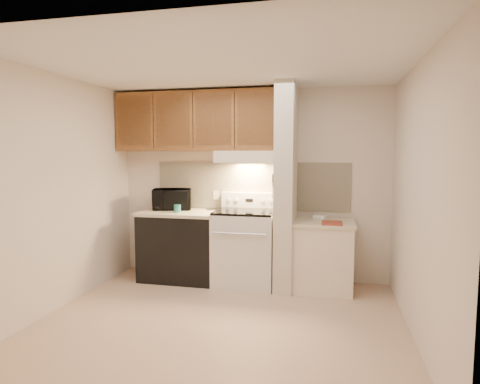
% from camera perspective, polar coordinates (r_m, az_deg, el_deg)
% --- Properties ---
extents(floor, '(3.60, 3.60, 0.00)m').
position_cam_1_polar(floor, '(4.24, -2.61, -17.68)').
color(floor, tan).
rests_on(floor, ground).
extents(ceiling, '(3.60, 3.60, 0.00)m').
position_cam_1_polar(ceiling, '(3.98, -2.78, 17.56)').
color(ceiling, white).
rests_on(ceiling, wall_back).
extents(wall_back, '(3.60, 2.50, 0.02)m').
position_cam_1_polar(wall_back, '(5.37, 1.55, 1.05)').
color(wall_back, beige).
rests_on(wall_back, floor).
extents(wall_left, '(0.02, 3.00, 2.50)m').
position_cam_1_polar(wall_left, '(4.72, -24.25, -0.05)').
color(wall_left, beige).
rests_on(wall_left, floor).
extents(wall_right, '(0.02, 3.00, 2.50)m').
position_cam_1_polar(wall_right, '(3.86, 24.07, -1.20)').
color(wall_right, beige).
rests_on(wall_right, floor).
extents(backsplash, '(2.60, 0.02, 0.63)m').
position_cam_1_polar(backsplash, '(5.36, 1.52, 0.88)').
color(backsplash, '#FFEFCA').
rests_on(backsplash, wall_back).
extents(range_body, '(0.76, 0.65, 0.92)m').
position_cam_1_polar(range_body, '(5.16, 0.78, -8.02)').
color(range_body, silver).
rests_on(range_body, floor).
extents(oven_window, '(0.50, 0.01, 0.30)m').
position_cam_1_polar(oven_window, '(4.85, -0.00, -8.42)').
color(oven_window, black).
rests_on(oven_window, range_body).
extents(oven_handle, '(0.65, 0.02, 0.02)m').
position_cam_1_polar(oven_handle, '(4.77, -0.10, -5.96)').
color(oven_handle, silver).
rests_on(oven_handle, range_body).
extents(cooktop, '(0.74, 0.64, 0.03)m').
position_cam_1_polar(cooktop, '(5.07, 0.79, -2.79)').
color(cooktop, black).
rests_on(cooktop, range_body).
extents(range_backguard, '(0.76, 0.08, 0.20)m').
position_cam_1_polar(range_backguard, '(5.33, 1.42, -1.14)').
color(range_backguard, silver).
rests_on(range_backguard, range_body).
extents(range_display, '(0.10, 0.01, 0.04)m').
position_cam_1_polar(range_display, '(5.29, 1.33, -1.19)').
color(range_display, black).
rests_on(range_display, range_backguard).
extents(range_knob_left_outer, '(0.05, 0.02, 0.05)m').
position_cam_1_polar(range_knob_left_outer, '(5.35, -1.62, -1.12)').
color(range_knob_left_outer, silver).
rests_on(range_knob_left_outer, range_backguard).
extents(range_knob_left_inner, '(0.05, 0.02, 0.05)m').
position_cam_1_polar(range_knob_left_inner, '(5.33, -0.58, -1.14)').
color(range_knob_left_inner, silver).
rests_on(range_knob_left_inner, range_backguard).
extents(range_knob_right_inner, '(0.05, 0.02, 0.05)m').
position_cam_1_polar(range_knob_right_inner, '(5.26, 3.25, -1.24)').
color(range_knob_right_inner, silver).
rests_on(range_knob_right_inner, range_backguard).
extents(range_knob_right_outer, '(0.05, 0.02, 0.05)m').
position_cam_1_polar(range_knob_right_outer, '(5.24, 4.33, -1.27)').
color(range_knob_right_outer, silver).
rests_on(range_knob_right_outer, range_backguard).
extents(dishwasher_front, '(1.00, 0.63, 0.87)m').
position_cam_1_polar(dishwasher_front, '(5.42, -8.42, -7.69)').
color(dishwasher_front, black).
rests_on(dishwasher_front, floor).
extents(left_countertop, '(1.04, 0.67, 0.04)m').
position_cam_1_polar(left_countertop, '(5.34, -8.49, -2.93)').
color(left_countertop, beige).
rests_on(left_countertop, dishwasher_front).
extents(spoon_rest, '(0.20, 0.13, 0.01)m').
position_cam_1_polar(spoon_rest, '(5.39, -3.75, -2.50)').
color(spoon_rest, black).
rests_on(spoon_rest, left_countertop).
extents(teal_jar, '(0.09, 0.09, 0.10)m').
position_cam_1_polar(teal_jar, '(5.23, -8.90, -2.32)').
color(teal_jar, '#257171').
rests_on(teal_jar, left_countertop).
extents(outlet, '(0.08, 0.01, 0.12)m').
position_cam_1_polar(outlet, '(5.47, -3.44, -0.45)').
color(outlet, '#EFDEC7').
rests_on(outlet, backsplash).
extents(microwave, '(0.59, 0.48, 0.28)m').
position_cam_1_polar(microwave, '(5.51, -9.63, -1.00)').
color(microwave, black).
rests_on(microwave, left_countertop).
extents(partition_pillar, '(0.22, 0.70, 2.50)m').
position_cam_1_polar(partition_pillar, '(4.95, 6.56, 0.64)').
color(partition_pillar, beige).
rests_on(partition_pillar, floor).
extents(pillar_trim, '(0.01, 0.70, 0.04)m').
position_cam_1_polar(pillar_trim, '(4.96, 5.24, 1.24)').
color(pillar_trim, brown).
rests_on(pillar_trim, partition_pillar).
extents(knife_strip, '(0.02, 0.42, 0.04)m').
position_cam_1_polar(knife_strip, '(4.91, 5.10, 1.43)').
color(knife_strip, black).
rests_on(knife_strip, partition_pillar).
extents(knife_blade_a, '(0.01, 0.03, 0.16)m').
position_cam_1_polar(knife_blade_a, '(4.75, 4.67, 0.09)').
color(knife_blade_a, silver).
rests_on(knife_blade_a, knife_strip).
extents(knife_handle_a, '(0.02, 0.02, 0.10)m').
position_cam_1_polar(knife_handle_a, '(4.75, 4.71, 1.90)').
color(knife_handle_a, black).
rests_on(knife_handle_a, knife_strip).
extents(knife_blade_b, '(0.01, 0.04, 0.18)m').
position_cam_1_polar(knife_blade_b, '(4.84, 4.82, 0.07)').
color(knife_blade_b, silver).
rests_on(knife_blade_b, knife_strip).
extents(knife_handle_b, '(0.02, 0.02, 0.10)m').
position_cam_1_polar(knife_handle_b, '(4.83, 4.84, 1.96)').
color(knife_handle_b, black).
rests_on(knife_handle_b, knife_strip).
extents(knife_blade_c, '(0.01, 0.04, 0.20)m').
position_cam_1_polar(knife_blade_c, '(4.91, 4.93, 0.03)').
color(knife_blade_c, silver).
rests_on(knife_blade_c, knife_strip).
extents(knife_handle_c, '(0.02, 0.02, 0.10)m').
position_cam_1_polar(knife_handle_c, '(4.90, 4.95, 2.01)').
color(knife_handle_c, black).
rests_on(knife_handle_c, knife_strip).
extents(knife_blade_d, '(0.01, 0.04, 0.16)m').
position_cam_1_polar(knife_blade_d, '(5.00, 5.07, 0.35)').
color(knife_blade_d, silver).
rests_on(knife_blade_d, knife_strip).
extents(knife_handle_d, '(0.02, 0.02, 0.10)m').
position_cam_1_polar(knife_handle_d, '(5.00, 5.10, 2.08)').
color(knife_handle_d, black).
rests_on(knife_handle_d, knife_strip).
extents(knife_blade_e, '(0.01, 0.04, 0.18)m').
position_cam_1_polar(knife_blade_e, '(5.09, 5.20, 0.33)').
color(knife_blade_e, silver).
rests_on(knife_blade_e, knife_strip).
extents(knife_handle_e, '(0.02, 0.02, 0.10)m').
position_cam_1_polar(knife_handle_e, '(5.06, 5.19, 2.12)').
color(knife_handle_e, black).
rests_on(knife_handle_e, knife_strip).
extents(oven_mitt, '(0.03, 0.09, 0.22)m').
position_cam_1_polar(oven_mitt, '(5.14, 5.30, 0.51)').
color(oven_mitt, slate).
rests_on(oven_mitt, partition_pillar).
extents(right_cab_base, '(0.70, 0.60, 0.81)m').
position_cam_1_polar(right_cab_base, '(5.07, 11.70, -9.04)').
color(right_cab_base, '#EFDEC7').
rests_on(right_cab_base, floor).
extents(right_countertop, '(0.74, 0.64, 0.04)m').
position_cam_1_polar(right_countertop, '(4.98, 11.80, -4.30)').
color(right_countertop, beige).
rests_on(right_countertop, right_cab_base).
extents(red_folder, '(0.24, 0.32, 0.01)m').
position_cam_1_polar(red_folder, '(4.82, 12.97, -4.32)').
color(red_folder, '#9B3825').
rests_on(red_folder, right_countertop).
extents(white_box, '(0.18, 0.14, 0.04)m').
position_cam_1_polar(white_box, '(5.15, 11.28, -3.50)').
color(white_box, white).
rests_on(white_box, right_countertop).
extents(range_hood, '(0.78, 0.44, 0.15)m').
position_cam_1_polar(range_hood, '(5.14, 1.08, 5.04)').
color(range_hood, '#EFDEC7').
rests_on(range_hood, upper_cabinets).
extents(hood_lip, '(0.78, 0.04, 0.06)m').
position_cam_1_polar(hood_lip, '(4.94, 0.59, 4.49)').
color(hood_lip, '#EFDEC7').
rests_on(hood_lip, range_hood).
extents(upper_cabinets, '(2.18, 0.33, 0.77)m').
position_cam_1_polar(upper_cabinets, '(5.38, -6.14, 9.93)').
color(upper_cabinets, brown).
rests_on(upper_cabinets, wall_back).
extents(cab_door_a, '(0.46, 0.01, 0.63)m').
position_cam_1_polar(cab_door_a, '(5.55, -14.81, 9.64)').
color(cab_door_a, brown).
rests_on(cab_door_a, upper_cabinets).
extents(cab_gap_a, '(0.01, 0.01, 0.73)m').
position_cam_1_polar(cab_gap_a, '(5.43, -12.22, 9.80)').
color(cab_gap_a, black).
rests_on(cab_gap_a, upper_cabinets).
extents(cab_door_b, '(0.46, 0.01, 0.63)m').
position_cam_1_polar(cab_door_b, '(5.33, -9.52, 9.93)').
color(cab_door_b, brown).
rests_on(cab_door_b, upper_cabinets).
extents(cab_gap_b, '(0.01, 0.01, 0.73)m').
position_cam_1_polar(cab_gap_b, '(5.23, -6.71, 10.05)').
color(cab_gap_b, black).
rests_on(cab_gap_b, upper_cabinets).
extents(cab_door_c, '(0.46, 0.01, 0.63)m').
position_cam_1_polar(cab_door_c, '(5.15, -3.80, 10.15)').
color(cab_door_c, brown).
rests_on(cab_door_c, upper_cabinets).
extents(cab_gap_c, '(0.01, 0.01, 0.73)m').
position_cam_1_polar(cab_gap_c, '(5.08, -0.80, 10.23)').
color(cab_gap_c, black).
rests_on(cab_gap_c, upper_cabinets).
extents(cab_door_d, '(0.46, 0.01, 0.63)m').
position_cam_1_polar(cab_door_d, '(5.02, 2.27, 10.28)').
color(cab_door_d, brown).
rests_on(cab_door_d, upper_cabinets).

